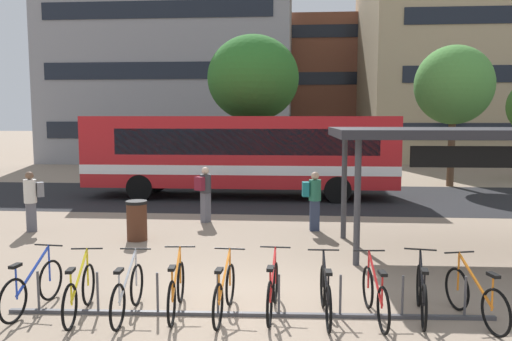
% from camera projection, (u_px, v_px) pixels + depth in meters
% --- Properties ---
extents(ground, '(200.00, 200.00, 0.00)m').
position_uv_depth(ground, '(242.00, 303.00, 8.68)').
color(ground, gray).
extents(bus_lane_asphalt, '(80.00, 7.20, 0.01)m').
position_uv_depth(bus_lane_asphalt, '(273.00, 197.00, 20.04)').
color(bus_lane_asphalt, '#232326').
rests_on(bus_lane_asphalt, ground).
extents(city_bus, '(12.05, 2.68, 3.20)m').
position_uv_depth(city_bus, '(239.00, 152.00, 19.96)').
color(city_bus, red).
rests_on(city_bus, ground).
extents(bike_rack, '(7.80, 0.40, 0.70)m').
position_uv_depth(bike_rack, '(248.00, 311.00, 8.11)').
color(bike_rack, '#47474C').
rests_on(bike_rack, ground).
extents(parked_bicycle_blue_0, '(0.52, 1.72, 0.99)m').
position_uv_depth(parked_bicycle_blue_0, '(33.00, 288.00, 8.31)').
color(parked_bicycle_blue_0, black).
rests_on(parked_bicycle_blue_0, ground).
extents(parked_bicycle_yellow_1, '(0.52, 1.71, 0.99)m').
position_uv_depth(parked_bicycle_yellow_1, '(80.00, 293.00, 8.07)').
color(parked_bicycle_yellow_1, black).
rests_on(parked_bicycle_yellow_1, ground).
extents(parked_bicycle_silver_2, '(0.52, 1.72, 0.99)m').
position_uv_depth(parked_bicycle_silver_2, '(128.00, 293.00, 8.06)').
color(parked_bicycle_silver_2, black).
rests_on(parked_bicycle_silver_2, ground).
extents(parked_bicycle_orange_3, '(0.52, 1.72, 0.99)m').
position_uv_depth(parked_bicycle_orange_3, '(176.00, 290.00, 8.20)').
color(parked_bicycle_orange_3, black).
rests_on(parked_bicycle_orange_3, ground).
extents(parked_bicycle_orange_4, '(0.52, 1.72, 0.99)m').
position_uv_depth(parked_bicycle_orange_4, '(224.00, 293.00, 8.08)').
color(parked_bicycle_orange_4, black).
rests_on(parked_bicycle_orange_4, ground).
extents(parked_bicycle_red_5, '(0.52, 1.72, 0.99)m').
position_uv_depth(parked_bicycle_red_5, '(273.00, 291.00, 8.18)').
color(parked_bicycle_red_5, black).
rests_on(parked_bicycle_red_5, ground).
extents(parked_bicycle_black_6, '(0.52, 1.72, 0.99)m').
position_uv_depth(parked_bicycle_black_6, '(326.00, 295.00, 7.99)').
color(parked_bicycle_black_6, black).
rests_on(parked_bicycle_black_6, ground).
extents(parked_bicycle_red_7, '(0.52, 1.72, 0.99)m').
position_uv_depth(parked_bicycle_red_7, '(375.00, 296.00, 7.95)').
color(parked_bicycle_red_7, black).
rests_on(parked_bicycle_red_7, ground).
extents(parked_bicycle_black_8, '(0.52, 1.71, 0.99)m').
position_uv_depth(parked_bicycle_black_8, '(421.00, 294.00, 8.04)').
color(parked_bicycle_black_8, black).
rests_on(parked_bicycle_black_8, ground).
extents(parked_bicycle_orange_9, '(0.61, 1.68, 0.99)m').
position_uv_depth(parked_bicycle_orange_9, '(475.00, 298.00, 7.85)').
color(parked_bicycle_orange_9, black).
rests_on(parked_bicycle_orange_9, ground).
extents(transit_shelter, '(6.67, 3.38, 2.91)m').
position_uv_depth(transit_shelter, '(479.00, 136.00, 11.64)').
color(transit_shelter, '#38383D').
rests_on(transit_shelter, ground).
extents(commuter_teal_pack_0, '(0.55, 0.37, 1.66)m').
position_uv_depth(commuter_teal_pack_0, '(313.00, 197.00, 14.10)').
color(commuter_teal_pack_0, '#2D3851').
rests_on(commuter_teal_pack_0, ground).
extents(commuter_grey_pack_1, '(0.60, 0.54, 1.68)m').
position_uv_depth(commuter_grey_pack_1, '(32.00, 197.00, 14.03)').
color(commuter_grey_pack_1, '#565660').
rests_on(commuter_grey_pack_1, ground).
extents(commuter_maroon_pack_2, '(0.53, 0.61, 1.68)m').
position_uv_depth(commuter_maroon_pack_2, '(205.00, 191.00, 15.22)').
color(commuter_maroon_pack_2, '#565660').
rests_on(commuter_maroon_pack_2, ground).
extents(trash_bin, '(0.55, 0.55, 1.03)m').
position_uv_depth(trash_bin, '(137.00, 220.00, 13.07)').
color(trash_bin, '#4C2819').
rests_on(trash_bin, ground).
extents(street_tree_1, '(4.21, 4.21, 6.92)m').
position_uv_depth(street_tree_1, '(253.00, 78.00, 23.34)').
color(street_tree_1, brown).
rests_on(street_tree_1, ground).
extents(street_tree_2, '(3.48, 3.48, 6.38)m').
position_uv_depth(street_tree_2, '(454.00, 85.00, 22.82)').
color(street_tree_2, brown).
rests_on(street_tree_2, ground).
extents(building_left_wing, '(17.07, 12.30, 15.33)m').
position_uv_depth(building_left_wing, '(178.00, 57.00, 38.53)').
color(building_left_wing, gray).
rests_on(building_left_wing, ground).
extents(building_centre_block, '(19.55, 12.41, 12.23)m').
position_uv_depth(building_centre_block, '(310.00, 87.00, 50.78)').
color(building_centre_block, brown).
rests_on(building_centre_block, ground).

